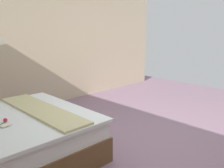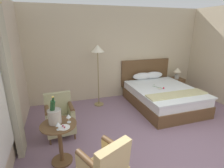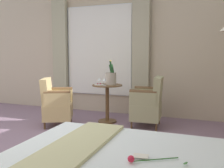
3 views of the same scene
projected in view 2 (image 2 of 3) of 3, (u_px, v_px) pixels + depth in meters
The scene contains 12 objects.
ground_plane at pixel (176, 155), 3.20m from camera, with size 7.68×7.68×0.00m, color gray.
wall_headboard_side at pixel (118, 54), 5.61m from camera, with size 5.69×0.12×2.84m.
bed at pixel (161, 95), 5.19m from camera, with size 1.73×2.25×1.20m.
nightstand at pixel (176, 86), 6.19m from camera, with size 0.47×0.42×0.53m.
bedside_lamp at pixel (177, 72), 6.03m from camera, with size 0.25×0.25×0.37m.
floor_lamp_brass at pixel (98, 54), 4.83m from camera, with size 0.37×0.37×1.78m.
side_table_round at pixel (60, 140), 2.93m from camera, with size 0.59×0.59×0.74m.
champagne_bucket at pixel (54, 115), 2.83m from camera, with size 0.22×0.22×0.48m.
wine_glass_near_bucket at pixel (58, 124), 2.65m from camera, with size 0.08×0.08×0.13m.
wine_glass_near_edge at pixel (69, 116), 2.86m from camera, with size 0.08×0.08×0.15m.
snack_plate at pixel (64, 127), 2.73m from camera, with size 0.18×0.18×0.04m.
armchair_by_window at pixel (60, 117), 3.68m from camera, with size 0.61×0.58×0.93m.
Camera 2 is at (-1.93, -2.14, 2.24)m, focal length 28.00 mm.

